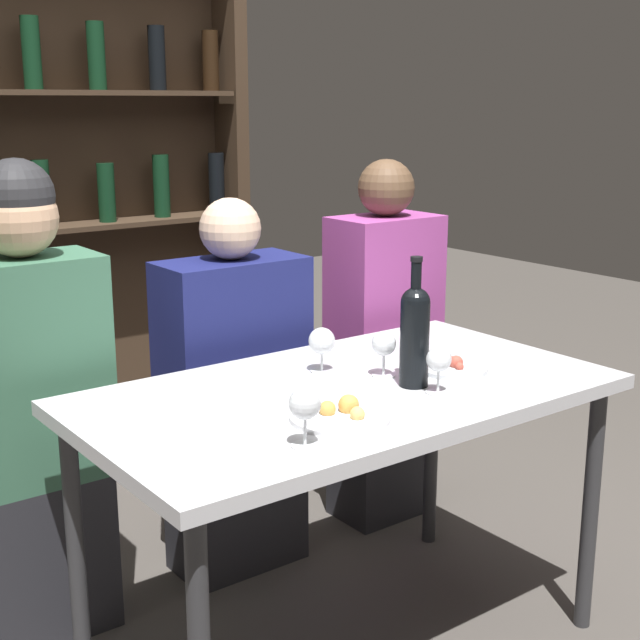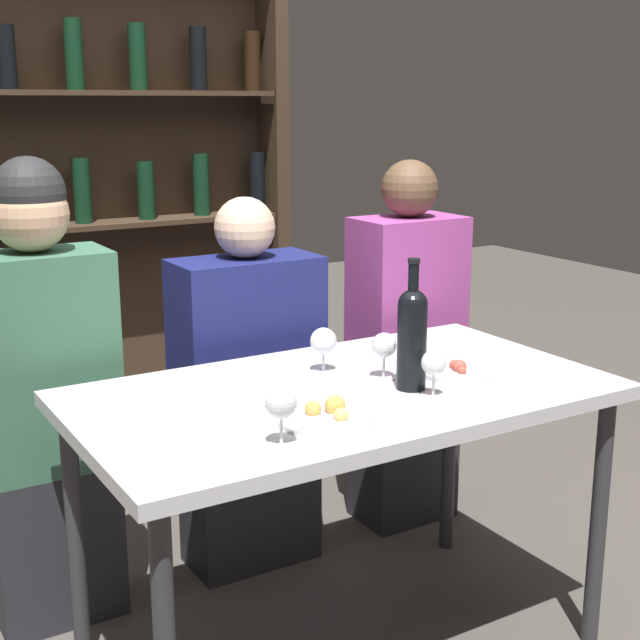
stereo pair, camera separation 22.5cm
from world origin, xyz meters
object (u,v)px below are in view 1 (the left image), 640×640
Objects in this scene: food_plate_1 at (453,368)px; seated_person_center at (234,402)px; wine_bottle at (415,331)px; wine_glass_2 at (439,361)px; wine_glass_1 at (384,345)px; seated_person_left at (34,414)px; wine_glass_0 at (322,342)px; food_plate_0 at (341,415)px; seated_person_right at (383,353)px; wine_glass_3 at (305,406)px.

seated_person_center is at bearing 114.91° from food_plate_1.
wine_bottle is 0.75m from seated_person_center.
wine_glass_1 is at bearing 95.45° from wine_glass_2.
food_plate_1 is 0.14× the size of seated_person_left.
wine_glass_0 is 0.33m from wine_glass_2.
seated_person_right is at bearing 43.94° from food_plate_0.
food_plate_1 is at bearing -115.87° from seated_person_right.
wine_glass_3 is (-0.46, -0.08, 0.01)m from wine_glass_2.
wine_glass_3 reaches higher than food_plate_0.
wine_glass_3 is at bearing -138.42° from seated_person_right.
wine_glass_2 reaches higher than food_plate_0.
wine_glass_2 is at bearing 0.44° from food_plate_0.
wine_glass_3 is 0.20m from food_plate_0.
wine_glass_1 is 1.03× the size of wine_glass_2.
food_plate_1 is at bearing 13.51° from food_plate_0.
wine_glass_1 is 0.35m from food_plate_0.
wine_bottle is 0.28× the size of seated_person_center.
wine_bottle is at bearing 94.99° from wine_glass_2.
seated_person_left is (-0.62, 0.43, -0.19)m from wine_glass_0.
wine_glass_0 reaches higher than food_plate_1.
wine_glass_3 is 0.56× the size of food_plate_0.
wine_glass_1 is 0.10× the size of seated_person_center.
seated_person_center is at bearing 100.59° from wine_bottle.
seated_person_left reaches higher than seated_person_center.
food_plate_0 is at bearing -166.49° from food_plate_1.
seated_person_right is (0.47, 0.74, -0.23)m from wine_glass_2.
wine_glass_3 is at bearing -148.96° from wine_glass_1.
seated_person_left reaches higher than wine_glass_2.
wine_glass_0 is at bearing 111.14° from wine_glass_2.
wine_glass_2 is at bearing -122.33° from seated_person_right.
food_plate_1 is (0.62, 0.19, -0.08)m from wine_glass_3.
wine_bottle is at bearing 15.55° from food_plate_0.
wine_glass_0 is at bearing -34.59° from seated_person_left.
wine_bottle is 0.22m from food_plate_1.
seated_person_right is (0.60, 0.00, 0.05)m from seated_person_center.
wine_glass_0 is at bearing -88.62° from seated_person_center.
seated_person_left reaches higher than food_plate_0.
wine_glass_3 is 0.66m from food_plate_1.
wine_glass_1 is 0.09× the size of seated_person_left.
wine_bottle is at bearing -79.41° from seated_person_center.
seated_person_center is at bearing 76.98° from food_plate_0.
wine_bottle is 1.02m from seated_person_left.
seated_person_center reaches higher than food_plate_1.
wine_bottle is 0.12m from wine_glass_1.
food_plate_1 is at bearing 33.93° from wine_glass_2.
seated_person_center is at bearing 68.12° from wine_glass_3.
wine_glass_1 reaches higher than wine_glass_0.
seated_person_center is at bearing 180.00° from seated_person_right.
wine_glass_2 is 0.21m from food_plate_1.
seated_person_left is at bearing 145.13° from food_plate_1.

